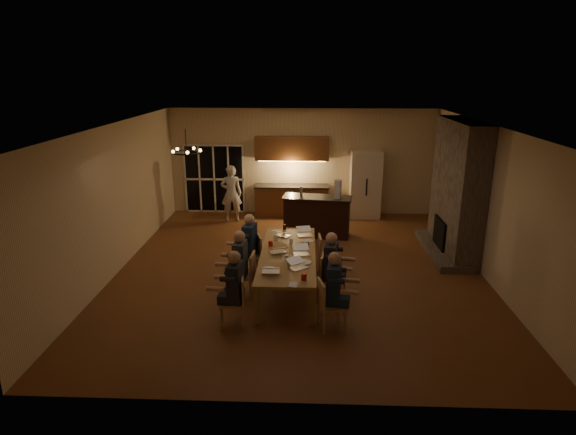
{
  "coord_description": "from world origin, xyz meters",
  "views": [
    {
      "loc": [
        0.15,
        -9.94,
        4.3
      ],
      "look_at": [
        -0.26,
        0.3,
        1.13
      ],
      "focal_mm": 30.0,
      "sensor_mm": 36.0,
      "label": 1
    }
  ],
  "objects_px": {
    "bar_bottle": "(301,191)",
    "mug_mid": "(291,240)",
    "plate_far": "(308,241)",
    "person_right_near": "(334,290)",
    "chair_right_near": "(332,305)",
    "plate_near": "(305,262)",
    "chair_left_near": "(231,301)",
    "person_left_mid": "(240,265)",
    "laptop_f": "(305,231)",
    "chandelier": "(187,152)",
    "person_left_far": "(250,245)",
    "can_silver": "(289,265)",
    "mug_back": "(276,237)",
    "bar_island": "(317,216)",
    "plate_left": "(269,269)",
    "mug_front": "(286,257)",
    "can_right": "(308,245)",
    "chair_left_mid": "(243,275)",
    "laptop_a": "(271,266)",
    "redcup_near": "(304,277)",
    "laptop_b": "(299,263)",
    "bar_blender": "(338,189)",
    "laptop_e": "(283,231)",
    "chair_right_mid": "(333,278)",
    "redcup_mid": "(271,244)",
    "dining_table": "(288,270)",
    "chair_left_far": "(250,256)",
    "refrigerator": "(365,184)",
    "laptop_c": "(277,247)",
    "chair_right_far": "(329,255)",
    "laptop_d": "(302,249)",
    "standing_person": "(231,193)",
    "can_cola": "(284,227)",
    "person_right_mid": "(331,267)"
  },
  "relations": [
    {
      "from": "dining_table",
      "to": "person_left_far",
      "type": "xyz_separation_m",
      "value": [
        -0.84,
        0.57,
        0.31
      ]
    },
    {
      "from": "person_left_far",
      "to": "can_silver",
      "type": "height_order",
      "value": "person_left_far"
    },
    {
      "from": "refrigerator",
      "to": "laptop_a",
      "type": "height_order",
      "value": "refrigerator"
    },
    {
      "from": "person_left_mid",
      "to": "laptop_b",
      "type": "bearing_deg",
      "value": 80.43
    },
    {
      "from": "bar_island",
      "to": "plate_left",
      "type": "distance_m",
      "value": 4.22
    },
    {
      "from": "chair_left_near",
      "to": "can_right",
      "type": "xyz_separation_m",
      "value": [
        1.32,
        1.88,
        0.37
      ]
    },
    {
      "from": "chair_left_near",
      "to": "chair_left_mid",
      "type": "relative_size",
      "value": 1.0
    },
    {
      "from": "person_right_mid",
      "to": "mug_back",
      "type": "distance_m",
      "value": 1.75
    },
    {
      "from": "bar_island",
      "to": "laptop_b",
      "type": "xyz_separation_m",
      "value": [
        -0.42,
        -4.01,
        0.32
      ]
    },
    {
      "from": "chair_left_near",
      "to": "mug_mid",
      "type": "distance_m",
      "value": 2.39
    },
    {
      "from": "chair_right_mid",
      "to": "can_right",
      "type": "bearing_deg",
      "value": 47.51
    },
    {
      "from": "redcup_near",
      "to": "person_right_near",
      "type": "bearing_deg",
      "value": -27.13
    },
    {
      "from": "redcup_mid",
      "to": "can_silver",
      "type": "xyz_separation_m",
      "value": [
        0.43,
        -1.13,
        0.0
      ]
    },
    {
      "from": "laptop_e",
      "to": "chair_right_mid",
      "type": "bearing_deg",
      "value": 154.42
    },
    {
      "from": "person_left_mid",
      "to": "laptop_d",
      "type": "xyz_separation_m",
      "value": [
        1.18,
        0.42,
        0.17
      ]
    },
    {
      "from": "laptop_e",
      "to": "bar_bottle",
      "type": "height_order",
      "value": "bar_bottle"
    },
    {
      "from": "dining_table",
      "to": "redcup_near",
      "type": "xyz_separation_m",
      "value": [
        0.33,
        -1.29,
        0.44
      ]
    },
    {
      "from": "mug_front",
      "to": "laptop_c",
      "type": "bearing_deg",
      "value": 117.27
    },
    {
      "from": "refrigerator",
      "to": "redcup_near",
      "type": "distance_m",
      "value": 6.57
    },
    {
      "from": "can_silver",
      "to": "bar_island",
      "type": "bearing_deg",
      "value": 81.47
    },
    {
      "from": "mug_back",
      "to": "redcup_near",
      "type": "height_order",
      "value": "redcup_near"
    },
    {
      "from": "bar_island",
      "to": "redcup_near",
      "type": "relative_size",
      "value": 15.15
    },
    {
      "from": "dining_table",
      "to": "laptop_b",
      "type": "distance_m",
      "value": 0.95
    },
    {
      "from": "chair_left_mid",
      "to": "laptop_a",
      "type": "xyz_separation_m",
      "value": [
        0.59,
        -0.53,
        0.42
      ]
    },
    {
      "from": "chair_left_mid",
      "to": "redcup_near",
      "type": "relative_size",
      "value": 7.42
    },
    {
      "from": "chair_right_far",
      "to": "chair_left_mid",
      "type": "bearing_deg",
      "value": 118.15
    },
    {
      "from": "chair_right_near",
      "to": "mug_mid",
      "type": "height_order",
      "value": "chair_right_near"
    },
    {
      "from": "laptop_e",
      "to": "mug_back",
      "type": "bearing_deg",
      "value": 90.85
    },
    {
      "from": "chair_right_near",
      "to": "plate_near",
      "type": "height_order",
      "value": "chair_right_near"
    },
    {
      "from": "plate_far",
      "to": "person_right_near",
      "type": "bearing_deg",
      "value": -78.59
    },
    {
      "from": "chair_left_mid",
      "to": "redcup_mid",
      "type": "bearing_deg",
      "value": 152.33
    },
    {
      "from": "person_left_mid",
      "to": "laptop_f",
      "type": "bearing_deg",
      "value": 145.9
    },
    {
      "from": "chair_right_far",
      "to": "can_cola",
      "type": "xyz_separation_m",
      "value": [
        -1.0,
        0.82,
        0.37
      ]
    },
    {
      "from": "laptop_b",
      "to": "redcup_near",
      "type": "distance_m",
      "value": 0.52
    },
    {
      "from": "person_left_far",
      "to": "can_right",
      "type": "distance_m",
      "value": 1.28
    },
    {
      "from": "chair_right_far",
      "to": "plate_near",
      "type": "xyz_separation_m",
      "value": [
        -0.52,
        -1.16,
        0.31
      ]
    },
    {
      "from": "chandelier",
      "to": "laptop_a",
      "type": "relative_size",
      "value": 1.79
    },
    {
      "from": "chair_right_far",
      "to": "laptop_e",
      "type": "xyz_separation_m",
      "value": [
        -1.02,
        0.37,
        0.42
      ]
    },
    {
      "from": "plate_near",
      "to": "bar_blender",
      "type": "xyz_separation_m",
      "value": [
        0.83,
        3.62,
        0.56
      ]
    },
    {
      "from": "bar_bottle",
      "to": "mug_mid",
      "type": "bearing_deg",
      "value": -93.62
    },
    {
      "from": "chair_right_near",
      "to": "redcup_near",
      "type": "xyz_separation_m",
      "value": [
        -0.49,
        0.33,
        0.37
      ]
    },
    {
      "from": "plate_near",
      "to": "mug_mid",
      "type": "bearing_deg",
      "value": 105.0
    },
    {
      "from": "standing_person",
      "to": "can_cola",
      "type": "height_order",
      "value": "standing_person"
    },
    {
      "from": "bar_bottle",
      "to": "mug_front",
      "type": "bearing_deg",
      "value": -93.57
    },
    {
      "from": "redcup_near",
      "to": "plate_left",
      "type": "xyz_separation_m",
      "value": [
        -0.65,
        0.42,
        -0.05
      ]
    },
    {
      "from": "chair_left_near",
      "to": "can_right",
      "type": "distance_m",
      "value": 2.32
    },
    {
      "from": "person_left_far",
      "to": "chandelier",
      "type": "relative_size",
      "value": 2.41
    },
    {
      "from": "chair_left_far",
      "to": "person_left_mid",
      "type": "xyz_separation_m",
      "value": [
        -0.06,
        -1.08,
        0.24
      ]
    },
    {
      "from": "chandelier",
      "to": "bar_bottle",
      "type": "bearing_deg",
      "value": 55.36
    },
    {
      "from": "person_left_mid",
      "to": "mug_back",
      "type": "relative_size",
      "value": 13.8
    }
  ]
}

